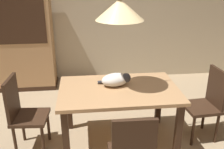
{
  "coord_description": "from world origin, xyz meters",
  "views": [
    {
      "loc": [
        -0.3,
        -2.28,
        2.04
      ],
      "look_at": [
        0.04,
        0.65,
        0.85
      ],
      "focal_mm": 41.45,
      "sensor_mm": 36.0,
      "label": 1
    }
  ],
  "objects_px": {
    "cat_sleeping": "(116,79)",
    "hutch_bookcase": "(21,41)",
    "chair_left_side": "(23,111)",
    "dining_table": "(119,96)",
    "pendant_lamp": "(120,9)",
    "chair_right_side": "(207,101)"
  },
  "relations": [
    {
      "from": "chair_right_side",
      "to": "cat_sleeping",
      "type": "distance_m",
      "value": 1.19
    },
    {
      "from": "pendant_lamp",
      "to": "hutch_bookcase",
      "type": "distance_m",
      "value": 2.51
    },
    {
      "from": "chair_right_side",
      "to": "cat_sleeping",
      "type": "xyz_separation_m",
      "value": [
        -1.15,
        0.09,
        0.32
      ]
    },
    {
      "from": "dining_table",
      "to": "chair_right_side",
      "type": "bearing_deg",
      "value": 0.29
    },
    {
      "from": "dining_table",
      "to": "chair_right_side",
      "type": "relative_size",
      "value": 1.51
    },
    {
      "from": "cat_sleeping",
      "to": "pendant_lamp",
      "type": "relative_size",
      "value": 0.31
    },
    {
      "from": "chair_right_side",
      "to": "pendant_lamp",
      "type": "relative_size",
      "value": 0.72
    },
    {
      "from": "chair_left_side",
      "to": "hutch_bookcase",
      "type": "xyz_separation_m",
      "value": [
        -0.35,
        1.87,
        0.38
      ]
    },
    {
      "from": "dining_table",
      "to": "hutch_bookcase",
      "type": "bearing_deg",
      "value": 128.37
    },
    {
      "from": "dining_table",
      "to": "chair_right_side",
      "type": "xyz_separation_m",
      "value": [
        1.13,
        0.01,
        -0.14
      ]
    },
    {
      "from": "chair_left_side",
      "to": "hutch_bookcase",
      "type": "relative_size",
      "value": 0.5
    },
    {
      "from": "cat_sleeping",
      "to": "chair_right_side",
      "type": "bearing_deg",
      "value": -4.42
    },
    {
      "from": "dining_table",
      "to": "pendant_lamp",
      "type": "xyz_separation_m",
      "value": [
        0.0,
        0.0,
        1.01
      ]
    },
    {
      "from": "cat_sleeping",
      "to": "hutch_bookcase",
      "type": "xyz_separation_m",
      "value": [
        -1.46,
        1.78,
        0.06
      ]
    },
    {
      "from": "chair_left_side",
      "to": "dining_table",
      "type": "bearing_deg",
      "value": -0.31
    },
    {
      "from": "pendant_lamp",
      "to": "hutch_bookcase",
      "type": "relative_size",
      "value": 0.7
    },
    {
      "from": "hutch_bookcase",
      "to": "cat_sleeping",
      "type": "bearing_deg",
      "value": -50.54
    },
    {
      "from": "cat_sleeping",
      "to": "hutch_bookcase",
      "type": "height_order",
      "value": "hutch_bookcase"
    },
    {
      "from": "cat_sleeping",
      "to": "pendant_lamp",
      "type": "height_order",
      "value": "pendant_lamp"
    },
    {
      "from": "chair_left_side",
      "to": "pendant_lamp",
      "type": "relative_size",
      "value": 0.72
    },
    {
      "from": "dining_table",
      "to": "chair_left_side",
      "type": "xyz_separation_m",
      "value": [
        -1.13,
        0.01,
        -0.14
      ]
    },
    {
      "from": "cat_sleeping",
      "to": "pendant_lamp",
      "type": "bearing_deg",
      "value": -78.64
    }
  ]
}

